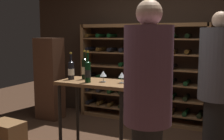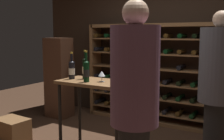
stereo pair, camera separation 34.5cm
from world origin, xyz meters
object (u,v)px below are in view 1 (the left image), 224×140
object	(u,v)px
tasting_table	(97,94)
wine_bottle_green_slim	(85,68)
person_host_in_suit	(217,81)
wine_crate	(7,134)
wine_glass_stemmed_right	(122,75)
wine_glass_stemmed_center	(103,74)
person_guest_blue_shirt	(148,97)
wine_bottle_red_label	(88,71)
wine_bottle_black_capsule	(71,70)
wine_rack	(141,73)
display_cabinet	(50,79)

from	to	relation	value
tasting_table	wine_bottle_green_slim	size ratio (longest dim) A/B	2.62
tasting_table	person_host_in_suit	distance (m)	1.47
wine_crate	wine_glass_stemmed_right	size ratio (longest dim) A/B	3.67
tasting_table	wine_crate	bearing A→B (deg)	-170.42
wine_crate	wine_bottle_green_slim	xyz separation A→B (m)	(1.12, 0.30, 0.96)
wine_bottle_green_slim	wine_glass_stemmed_center	distance (m)	0.33
wine_bottle_green_slim	person_guest_blue_shirt	bearing A→B (deg)	-35.58
person_host_in_suit	person_guest_blue_shirt	size ratio (longest dim) A/B	0.99
wine_bottle_red_label	person_guest_blue_shirt	bearing A→B (deg)	-32.48
person_host_in_suit	wine_bottle_black_capsule	xyz separation A→B (m)	(-1.74, -0.52, 0.10)
wine_rack	display_cabinet	xyz separation A→B (m)	(-1.58, -0.60, -0.12)
tasting_table	wine_glass_stemmed_center	size ratio (longest dim) A/B	7.27
person_guest_blue_shirt	wine_glass_stemmed_right	xyz separation A→B (m)	(-0.57, 0.75, 0.05)
tasting_table	person_guest_blue_shirt	bearing A→B (deg)	-38.90
person_guest_blue_shirt	wine_bottle_green_slim	bearing A→B (deg)	9.68
wine_rack	tasting_table	size ratio (longest dim) A/B	2.38
wine_bottle_green_slim	wine_bottle_black_capsule	bearing A→B (deg)	-146.54
person_host_in_suit	wine_bottle_red_label	size ratio (longest dim) A/B	4.77
tasting_table	person_guest_blue_shirt	distance (m)	1.18
wine_bottle_green_slim	wine_bottle_red_label	bearing A→B (deg)	-49.99
person_host_in_suit	display_cabinet	world-z (taller)	person_host_in_suit
wine_bottle_green_slim	wine_bottle_black_capsule	xyz separation A→B (m)	(-0.14, -0.10, -0.02)
wine_bottle_green_slim	tasting_table	bearing A→B (deg)	-18.94
wine_crate	wine_bottle_black_capsule	bearing A→B (deg)	11.98
tasting_table	wine_glass_stemmed_right	size ratio (longest dim) A/B	7.56
wine_bottle_red_label	wine_glass_stemmed_center	world-z (taller)	wine_bottle_red_label
display_cabinet	wine_glass_stemmed_center	distance (m)	2.04
display_cabinet	tasting_table	bearing A→B (deg)	-34.37
wine_rack	wine_bottle_black_capsule	size ratio (longest dim) A/B	6.67
wine_bottle_red_label	display_cabinet	bearing A→B (deg)	141.82
wine_crate	wine_glass_stemmed_center	size ratio (longest dim) A/B	3.53
person_guest_blue_shirt	tasting_table	bearing A→B (deg)	6.36
wine_bottle_green_slim	wine_glass_stemmed_right	distance (m)	0.56
wine_glass_stemmed_right	tasting_table	bearing A→B (deg)	-176.54
wine_crate	wine_glass_stemmed_right	xyz separation A→B (m)	(1.67, 0.25, 0.91)
tasting_table	display_cabinet	xyz separation A→B (m)	(-1.59, 1.09, -0.08)
tasting_table	wine_bottle_red_label	size ratio (longest dim) A/B	2.57
person_host_in_suit	wine_bottle_black_capsule	distance (m)	1.81
person_guest_blue_shirt	wine_crate	distance (m)	2.45
display_cabinet	wine_bottle_black_capsule	distance (m)	1.69
wine_glass_stemmed_right	wine_bottle_green_slim	bearing A→B (deg)	174.19
wine_rack	wine_glass_stemmed_right	bearing A→B (deg)	-78.50
person_host_in_suit	tasting_table	bearing A→B (deg)	-83.18
person_guest_blue_shirt	display_cabinet	bearing A→B (deg)	9.19
wine_crate	wine_glass_stemmed_center	bearing A→B (deg)	8.69
wine_rack	wine_glass_stemmed_center	bearing A→B (deg)	-86.50
person_host_in_suit	wine_bottle_green_slim	xyz separation A→B (m)	(-1.59, -0.42, 0.12)
wine_bottle_red_label	wine_bottle_black_capsule	size ratio (longest dim) A/B	1.09
wine_bottle_green_slim	wine_glass_stemmed_right	world-z (taller)	wine_bottle_green_slim
person_host_in_suit	wine_bottle_green_slim	size ratio (longest dim) A/B	4.87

